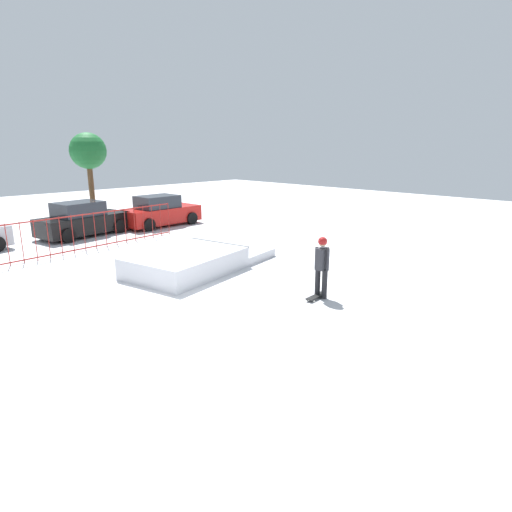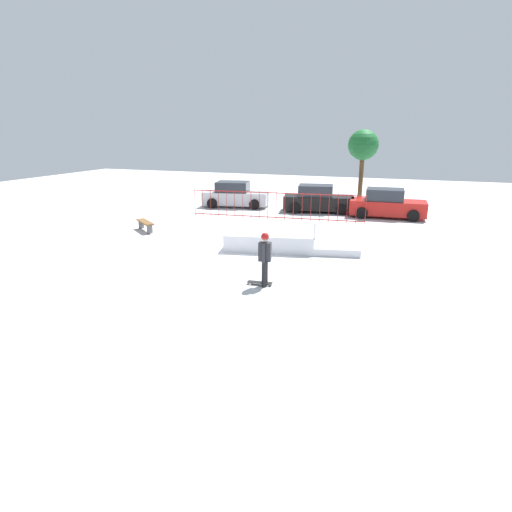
% 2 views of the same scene
% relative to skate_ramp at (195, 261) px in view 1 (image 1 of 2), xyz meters
% --- Properties ---
extents(ground_plane, '(60.00, 60.00, 0.00)m').
position_rel_skate_ramp_xyz_m(ground_plane, '(-1.90, -1.55, -0.32)').
color(ground_plane, silver).
extents(skate_ramp, '(5.80, 3.60, 0.74)m').
position_rel_skate_ramp_xyz_m(skate_ramp, '(0.00, 0.00, 0.00)').
color(skate_ramp, silver).
rests_on(skate_ramp, ground).
extents(skater, '(0.40, 0.44, 1.73)m').
position_rel_skate_ramp_xyz_m(skater, '(0.75, -4.68, 0.69)').
color(skater, black).
rests_on(skater, ground).
extents(skateboard, '(0.81, 0.31, 0.09)m').
position_rel_skate_ramp_xyz_m(skateboard, '(0.58, -4.66, -0.24)').
color(skateboard, black).
rests_on(skateboard, ground).
extents(perimeter_fence, '(9.53, 0.94, 1.50)m').
position_rel_skate_ramp_xyz_m(perimeter_fence, '(-1.90, 5.31, 0.45)').
color(perimeter_fence, maroon).
rests_on(perimeter_fence, ground).
extents(parked_car_black, '(4.32, 2.43, 1.60)m').
position_rel_skate_ramp_xyz_m(parked_car_black, '(-0.19, 8.30, 0.41)').
color(parked_car_black, black).
rests_on(parked_car_black, ground).
extents(parked_car_red, '(4.17, 2.05, 1.60)m').
position_rel_skate_ramp_xyz_m(parked_car_red, '(3.81, 7.93, 0.41)').
color(parked_car_red, red).
rests_on(parked_car_red, ground).
extents(distant_tree, '(1.92, 1.92, 4.80)m').
position_rel_skate_ramp_xyz_m(distant_tree, '(1.91, 11.66, 3.44)').
color(distant_tree, brown).
rests_on(distant_tree, ground).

